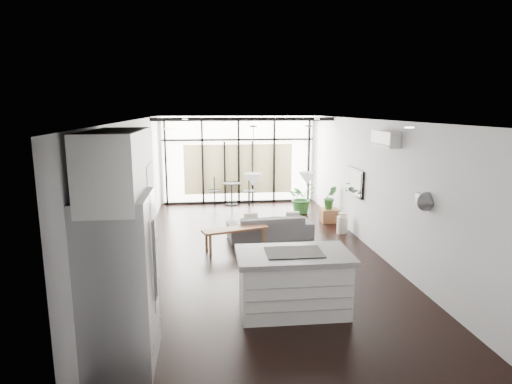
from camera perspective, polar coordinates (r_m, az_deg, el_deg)
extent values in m
cube|color=black|center=(9.28, 0.23, -7.95)|extent=(5.00, 10.00, 0.00)
cube|color=silver|center=(8.78, 0.24, 9.60)|extent=(5.00, 10.00, 0.00)
cube|color=silver|center=(8.97, -15.83, 0.20)|extent=(0.02, 10.00, 2.80)
cube|color=silver|center=(9.56, 15.27, 0.89)|extent=(0.02, 10.00, 2.80)
cube|color=silver|center=(13.84, -2.36, 4.33)|extent=(5.00, 0.02, 2.80)
cube|color=silver|center=(4.19, 9.00, -11.92)|extent=(5.00, 0.02, 2.80)
cube|color=black|center=(13.73, -2.32, 4.28)|extent=(5.00, 0.20, 2.80)
cube|color=silver|center=(12.75, -2.04, 9.93)|extent=(4.70, 1.90, 0.06)
cube|color=beige|center=(13.83, -2.34, 3.08)|extent=(3.50, 0.02, 1.60)
cube|color=white|center=(6.59, 5.01, -11.88)|extent=(1.71, 1.03, 0.93)
cube|color=black|center=(6.42, 5.08, -8.01)|extent=(0.85, 0.57, 0.01)
cube|color=#AAABAF|center=(5.35, -17.89, -11.37)|extent=(0.80, 1.00, 2.07)
cube|color=white|center=(6.04, -16.31, -7.39)|extent=(0.60, 0.63, 2.32)
cube|color=white|center=(5.35, -17.94, 3.25)|extent=(0.62, 1.75, 0.86)
cone|color=silver|center=(6.18, -0.37, 1.69)|extent=(0.26, 0.26, 0.18)
cone|color=silver|center=(6.32, 6.86, 1.82)|extent=(0.26, 0.26, 0.18)
imported|color=#4B4B4D|center=(10.08, 1.87, -4.13)|extent=(2.01, 0.75, 0.77)
cube|color=brown|center=(9.42, -2.78, -6.19)|extent=(1.49, 0.77, 0.47)
cylinder|color=beige|center=(10.56, -0.93, -4.54)|extent=(0.48, 0.48, 0.37)
cube|color=brown|center=(11.78, 9.79, -3.08)|extent=(0.49, 0.49, 0.35)
imported|color=#286127|center=(12.60, 6.10, -1.18)|extent=(1.17, 1.21, 0.73)
imported|color=#286127|center=(11.71, 9.84, -1.56)|extent=(0.37, 0.65, 0.29)
cylinder|color=beige|center=(10.76, 11.43, -4.05)|extent=(0.28, 0.28, 0.52)
cube|color=black|center=(13.60, -3.26, -0.17)|extent=(1.64, 0.86, 0.75)
cube|color=black|center=(10.48, 13.00, 1.31)|extent=(0.05, 1.10, 0.65)
cube|color=silver|center=(8.66, 16.88, 6.79)|extent=(0.22, 0.90, 0.30)
cube|color=black|center=(8.45, -16.19, 0.57)|extent=(0.04, 0.70, 0.90)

